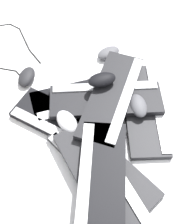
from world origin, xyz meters
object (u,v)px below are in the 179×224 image
at_px(keyboard_0, 102,166).
at_px(mouse_4, 108,53).
at_px(mouse_0, 27,77).
at_px(mouse_5, 102,80).
at_px(keyboard_7, 112,96).
at_px(keyboard_4, 101,178).
at_px(keyboard_3, 66,124).
at_px(mouse_1, 67,122).
at_px(keyboard_1, 144,108).
at_px(mouse_3, 138,106).
at_px(keyboard_6, 101,182).
at_px(keyboard_5, 106,99).
at_px(keyboard_2, 86,97).

distance_m(keyboard_0, mouse_4, 0.55).
height_order(mouse_0, mouse_5, mouse_5).
bearing_deg(keyboard_7, mouse_5, -172.48).
xyz_separation_m(keyboard_4, mouse_5, (-0.32, 0.19, 0.07)).
bearing_deg(keyboard_3, mouse_1, -4.11).
xyz_separation_m(keyboard_1, mouse_0, (-0.38, -0.34, 0.01)).
bearing_deg(mouse_1, mouse_0, -175.51).
xyz_separation_m(keyboard_0, keyboard_4, (0.05, -0.03, 0.03)).
distance_m(mouse_1, mouse_3, 0.28).
distance_m(keyboard_6, mouse_4, 0.64).
bearing_deg(mouse_3, keyboard_4, -36.53).
bearing_deg(keyboard_0, mouse_1, -171.41).
distance_m(keyboard_1, mouse_1, 0.32).
bearing_deg(keyboard_5, mouse_5, 171.05).
relative_size(keyboard_2, keyboard_6, 1.03).
bearing_deg(keyboard_2, keyboard_7, 37.61).
distance_m(keyboard_3, keyboard_4, 0.27).
xyz_separation_m(keyboard_7, mouse_5, (-0.07, -0.01, 0.04)).
distance_m(keyboard_4, mouse_3, 0.33).
relative_size(keyboard_1, keyboard_4, 1.03).
xyz_separation_m(keyboard_2, keyboard_3, (0.08, -0.13, 0.00)).
xyz_separation_m(keyboard_5, keyboard_7, (0.02, 0.02, 0.03)).
distance_m(keyboard_3, keyboard_7, 0.21).
bearing_deg(mouse_4, keyboard_0, 52.92).
height_order(keyboard_4, keyboard_6, keyboard_6).
bearing_deg(mouse_3, keyboard_6, -34.99).
xyz_separation_m(keyboard_2, mouse_3, (0.16, 0.14, 0.04)).
relative_size(keyboard_2, mouse_4, 4.20).
bearing_deg(keyboard_3, keyboard_0, 7.90).
distance_m(keyboard_5, mouse_1, 0.18).
relative_size(keyboard_0, mouse_0, 4.21).
relative_size(keyboard_0, keyboard_4, 1.04).
bearing_deg(keyboard_4, keyboard_7, 141.79).
bearing_deg(mouse_5, mouse_1, -148.20).
bearing_deg(keyboard_6, keyboard_0, 145.81).
relative_size(keyboard_3, mouse_5, 4.13).
xyz_separation_m(keyboard_2, keyboard_4, (0.34, -0.13, 0.03)).
relative_size(keyboard_5, keyboard_7, 1.07).
bearing_deg(keyboard_2, mouse_5, 69.18).
bearing_deg(keyboard_2, keyboard_3, -58.75).
bearing_deg(mouse_5, mouse_4, 63.01).
bearing_deg(keyboard_3, keyboard_6, -3.55).
height_order(keyboard_3, mouse_3, mouse_3).
height_order(keyboard_1, mouse_3, mouse_3).
distance_m(keyboard_0, keyboard_5, 0.27).
bearing_deg(keyboard_6, keyboard_1, 121.72).
bearing_deg(keyboard_2, mouse_0, -141.55).
distance_m(keyboard_0, keyboard_6, 0.10).
xyz_separation_m(keyboard_7, mouse_0, (-0.30, -0.24, -0.05)).
distance_m(keyboard_1, keyboard_4, 0.36).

